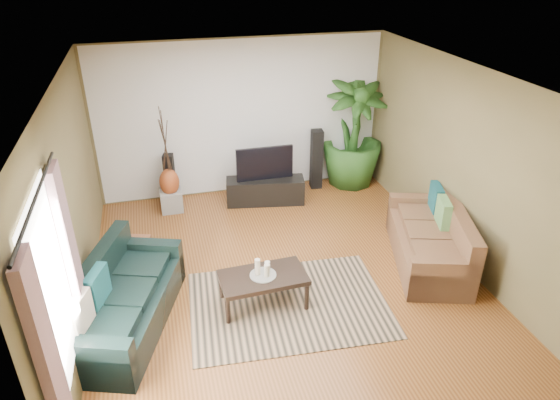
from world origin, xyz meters
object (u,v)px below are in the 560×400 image
object	(u,v)px
television	(265,163)
potted_plant	(353,133)
sofa_left	(124,296)
sofa_right	(429,235)
tv_stand	(265,191)
side_table	(131,259)
vase	(169,182)
pedestal	(171,200)
speaker_left	(170,180)
speaker_right	(316,159)
coffee_table	(263,290)

from	to	relation	value
television	potted_plant	world-z (taller)	potted_plant
sofa_left	sofa_right	bearing A→B (deg)	-65.99
tv_stand	side_table	xyz separation A→B (m)	(-2.24, -1.59, 0.03)
vase	sofa_left	bearing A→B (deg)	-104.09
television	pedestal	distance (m)	1.69
television	speaker_left	size ratio (longest dim) A/B	1.07
sofa_left	television	size ratio (longest dim) A/B	2.05
sofa_right	sofa_left	bearing A→B (deg)	-68.00
potted_plant	television	bearing A→B (deg)	-168.47
sofa_left	speaker_right	bearing A→B (deg)	-28.29
speaker_right	vase	xyz separation A→B (m)	(-2.63, -0.24, -0.03)
sofa_left	vase	distance (m)	2.86
coffee_table	side_table	world-z (taller)	side_table
speaker_left	vase	distance (m)	0.25
speaker_right	vase	bearing A→B (deg)	-168.49
speaker_right	pedestal	bearing A→B (deg)	-168.49
coffee_table	vase	bearing A→B (deg)	105.95
speaker_left	pedestal	xyz separation A→B (m)	(-0.02, -0.24, -0.28)
speaker_right	side_table	bearing A→B (deg)	-142.72
sofa_left	television	bearing A→B (deg)	-21.12
sofa_left	tv_stand	bearing A→B (deg)	-21.33
tv_stand	vase	world-z (taller)	vase
tv_stand	vase	distance (m)	1.63
speaker_right	potted_plant	world-z (taller)	potted_plant
sofa_right	television	size ratio (longest dim) A/B	1.96
coffee_table	side_table	distance (m)	1.91
speaker_left	pedestal	bearing A→B (deg)	-83.26
coffee_table	pedestal	bearing A→B (deg)	105.95
television	potted_plant	distance (m)	1.78
tv_stand	potted_plant	size ratio (longest dim) A/B	0.67
sofa_left	coffee_table	xyz separation A→B (m)	(1.64, -0.02, -0.21)
speaker_right	side_table	size ratio (longest dim) A/B	2.20
side_table	pedestal	bearing A→B (deg)	69.43
speaker_right	potted_plant	bearing A→B (deg)	6.40
sofa_right	speaker_left	distance (m)	4.31
sofa_right	speaker_left	size ratio (longest dim) A/B	2.09
sofa_left	speaker_right	world-z (taller)	speaker_right
sofa_right	television	distance (m)	2.97
pedestal	vase	bearing A→B (deg)	0.00
sofa_left	vase	world-z (taller)	sofa_left
pedestal	side_table	xyz separation A→B (m)	(-0.65, -1.73, 0.07)
tv_stand	pedestal	size ratio (longest dim) A/B	3.72
speaker_right	television	bearing A→B (deg)	-154.97
vase	side_table	bearing A→B (deg)	-110.57
potted_plant	side_table	world-z (taller)	potted_plant
tv_stand	speaker_right	bearing A→B (deg)	29.64
sofa_left	pedestal	xyz separation A→B (m)	(0.70, 2.77, -0.25)
television	speaker_left	xyz separation A→B (m)	(-1.57, 0.35, -0.27)
side_table	television	bearing A→B (deg)	35.73
speaker_right	pedestal	size ratio (longest dim) A/B	3.07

